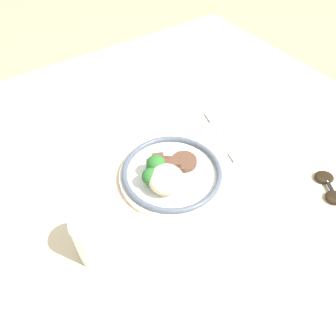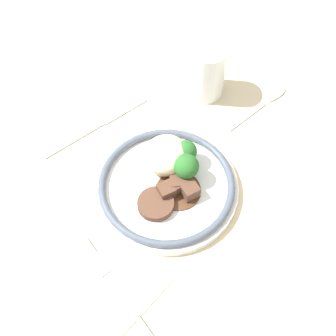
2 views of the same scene
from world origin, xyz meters
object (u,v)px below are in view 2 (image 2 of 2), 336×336
at_px(plate, 169,180).
at_px(juice_glass, 206,74).
at_px(knife, 101,125).
at_px(spoon, 269,100).
at_px(fork, 108,277).

xyz_separation_m(plate, juice_glass, (0.21, 0.07, 0.02)).
height_order(juice_glass, knife, juice_glass).
height_order(juice_glass, spoon, juice_glass).
height_order(plate, knife, plate).
height_order(plate, juice_glass, juice_glass).
relative_size(plate, juice_glass, 2.24).
xyz_separation_m(knife, spoon, (0.23, -0.21, 0.00)).
bearing_deg(fork, spoon, -76.11).
xyz_separation_m(plate, spoon, (0.26, -0.04, -0.02)).
bearing_deg(knife, fork, -121.80).
bearing_deg(spoon, juice_glass, 127.27).
bearing_deg(plate, fork, -172.30).
distance_m(plate, knife, 0.18).
relative_size(plate, knife, 1.10).
bearing_deg(juice_glass, spoon, -63.86).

